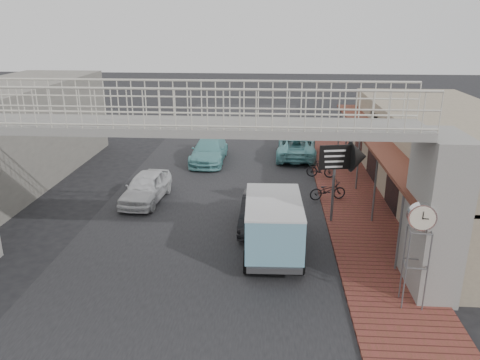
# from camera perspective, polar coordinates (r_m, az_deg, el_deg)

# --- Properties ---
(ground) EXTENTS (120.00, 120.00, 0.00)m
(ground) POSITION_cam_1_polar(r_m,az_deg,el_deg) (19.31, -4.23, -5.89)
(ground) COLOR black
(ground) RESTS_ON ground
(road_strip) EXTENTS (10.00, 60.00, 0.01)m
(road_strip) POSITION_cam_1_polar(r_m,az_deg,el_deg) (19.31, -4.23, -5.88)
(road_strip) COLOR black
(road_strip) RESTS_ON ground
(sidewalk) EXTENTS (3.00, 40.00, 0.10)m
(sidewalk) POSITION_cam_1_polar(r_m,az_deg,el_deg) (22.22, 13.74, -2.86)
(sidewalk) COLOR brown
(sidewalk) RESTS_ON ground
(shophouse_row) EXTENTS (7.20, 18.00, 4.00)m
(shophouse_row) POSITION_cam_1_polar(r_m,az_deg,el_deg) (23.72, 24.42, 2.34)
(shophouse_row) COLOR gray
(shophouse_row) RESTS_ON ground
(footbridge) EXTENTS (16.40, 2.40, 6.34)m
(footbridge) POSITION_cam_1_polar(r_m,az_deg,el_deg) (14.45, -6.71, -1.03)
(footbridge) COLOR gray
(footbridge) RESTS_ON ground
(building_far_left) EXTENTS (5.00, 14.00, 5.00)m
(building_far_left) POSITION_cam_1_polar(r_m,az_deg,el_deg) (27.59, -25.87, 5.32)
(building_far_left) COLOR gray
(building_far_left) RESTS_ON ground
(white_hatchback) EXTENTS (1.92, 4.11, 1.36)m
(white_hatchback) POSITION_cam_1_polar(r_m,az_deg,el_deg) (22.31, -11.39, -0.87)
(white_hatchback) COLOR silver
(white_hatchback) RESTS_ON ground
(dark_sedan) EXTENTS (1.53, 3.95, 1.28)m
(dark_sedan) POSITION_cam_1_polar(r_m,az_deg,el_deg) (19.25, 2.29, -3.84)
(dark_sedan) COLOR black
(dark_sedan) RESTS_ON ground
(angkot_curb) EXTENTS (2.61, 5.17, 1.40)m
(angkot_curb) POSITION_cam_1_polar(r_m,az_deg,el_deg) (29.22, 6.92, 4.10)
(angkot_curb) COLOR #68B0B5
(angkot_curb) RESTS_ON ground
(angkot_far) EXTENTS (1.98, 4.77, 1.38)m
(angkot_far) POSITION_cam_1_polar(r_m,az_deg,el_deg) (28.16, -3.79, 3.62)
(angkot_far) COLOR #67B0B3
(angkot_far) RESTS_ON ground
(angkot_van) EXTENTS (2.14, 4.45, 2.16)m
(angkot_van) POSITION_cam_1_polar(r_m,az_deg,el_deg) (16.77, 4.07, -4.72)
(angkot_van) COLOR black
(angkot_van) RESTS_ON ground
(motorcycle_near) EXTENTS (1.83, 1.00, 0.91)m
(motorcycle_near) POSITION_cam_1_polar(r_m,az_deg,el_deg) (22.21, 10.64, -1.25)
(motorcycle_near) COLOR black
(motorcycle_near) RESTS_ON sidewalk
(motorcycle_far) EXTENTS (1.58, 0.63, 0.93)m
(motorcycle_far) POSITION_cam_1_polar(r_m,az_deg,el_deg) (25.32, 9.83, 1.32)
(motorcycle_far) COLOR black
(motorcycle_far) RESTS_ON sidewalk
(street_clock) EXTENTS (0.81, 0.68, 3.20)m
(street_clock) POSITION_cam_1_polar(r_m,az_deg,el_deg) (14.02, 21.20, -4.74)
(street_clock) COLOR #59595B
(street_clock) RESTS_ON sidewalk
(arrow_sign) EXTENTS (2.03, 1.32, 3.39)m
(arrow_sign) POSITION_cam_1_polar(r_m,az_deg,el_deg) (19.41, 13.92, 2.67)
(arrow_sign) COLOR #59595B
(arrow_sign) RESTS_ON sidewalk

